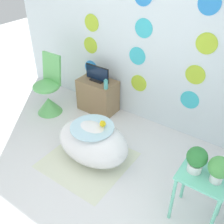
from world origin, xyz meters
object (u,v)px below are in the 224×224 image
chair (48,95)px  potted_plant_right (219,169)px  potted_plant_left (197,159)px  tv (97,74)px  vase (106,84)px  bathtub (93,142)px

chair → potted_plant_right: chair is taller
chair → potted_plant_right: bearing=-11.0°
chair → potted_plant_left: 2.55m
tv → potted_plant_right: bearing=-25.9°
chair → vase: chair is taller
potted_plant_left → tv: bearing=152.1°
chair → vase: 0.96m
tv → potted_plant_right: (2.06, -1.00, 0.12)m
chair → potted_plant_right: 2.74m
chair → vase: (0.84, 0.36, 0.29)m
tv → vase: bearing=-26.2°
tv → potted_plant_right: size_ratio=1.59×
bathtub → potted_plant_right: (1.44, -0.09, 0.49)m
potted_plant_left → vase: bearing=151.8°
bathtub → tv: bearing=124.5°
vase → bathtub: bearing=-64.5°
bathtub → potted_plant_left: (1.24, -0.08, 0.48)m
potted_plant_right → tv: bearing=154.1°
vase → chair: bearing=-156.8°
bathtub → chair: (-1.22, 0.43, 0.04)m
bathtub → vase: size_ratio=6.33×
potted_plant_right → potted_plant_left: bearing=177.1°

